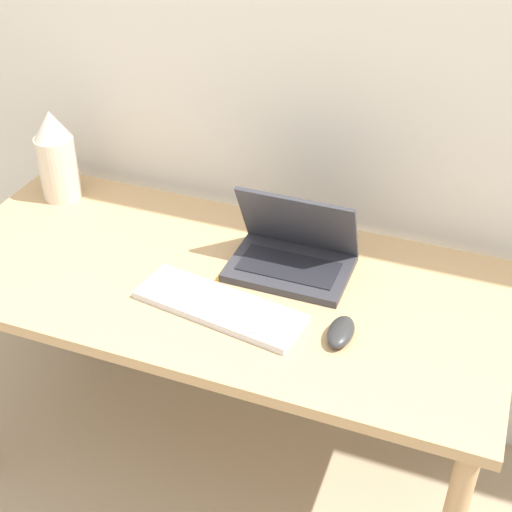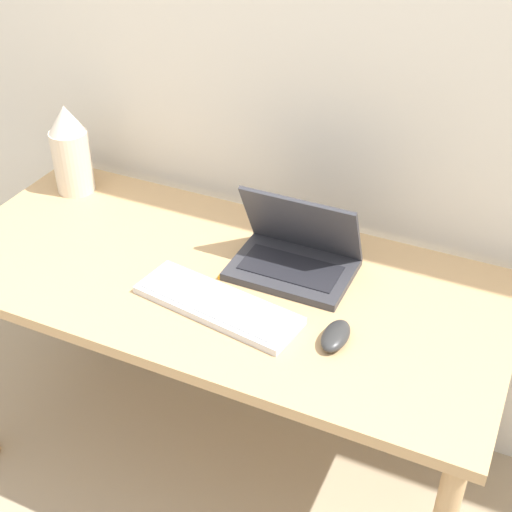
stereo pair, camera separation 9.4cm
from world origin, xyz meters
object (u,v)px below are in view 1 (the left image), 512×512
object	(u,v)px
laptop	(293,252)
mp3_player	(230,274)
keyboard	(219,306)
vase	(56,156)
mouse	(341,332)

from	to	relation	value
laptop	mp3_player	distance (m)	0.17
keyboard	vase	world-z (taller)	vase
mp3_player	laptop	bearing A→B (deg)	34.56
mouse	mp3_player	distance (m)	0.34
vase	mp3_player	size ratio (longest dim) A/B	4.22
laptop	mouse	distance (m)	0.29
laptop	mp3_player	size ratio (longest dim) A/B	4.73
laptop	keyboard	distance (m)	0.25
keyboard	mouse	world-z (taller)	mouse
keyboard	mp3_player	size ratio (longest dim) A/B	6.69
keyboard	mouse	distance (m)	0.29
laptop	mouse	xyz separation A→B (m)	(0.18, -0.22, -0.03)
laptop	keyboard	bearing A→B (deg)	-115.37
laptop	mp3_player	world-z (taller)	laptop
keyboard	mp3_player	bearing A→B (deg)	101.72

